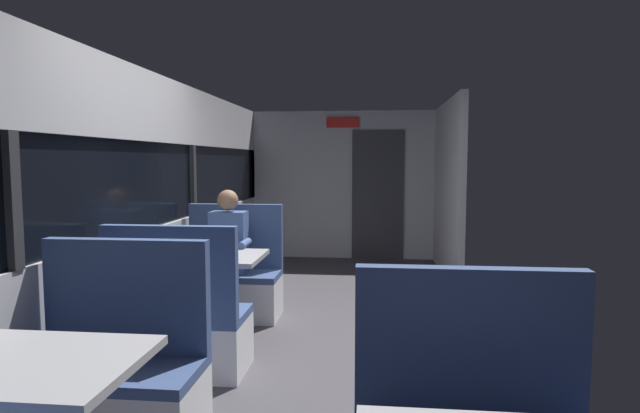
{
  "coord_description": "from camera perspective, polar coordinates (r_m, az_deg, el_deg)",
  "views": [
    {
      "loc": [
        0.5,
        -4.0,
        1.54
      ],
      "look_at": [
        -0.03,
        1.04,
        1.09
      ],
      "focal_mm": 29.41,
      "sensor_mm": 36.0,
      "label": 1
    }
  ],
  "objects": [
    {
      "name": "dining_table_mid_window",
      "position": [
        4.58,
        -11.95,
        -6.41
      ],
      "size": [
        0.9,
        0.7,
        0.74
      ],
      "color": "#9E9EA3",
      "rests_on": "ground_plane"
    },
    {
      "name": "carriage_end_bulkhead",
      "position": [
        8.22,
        2.89,
        2.26
      ],
      "size": [
        2.9,
        0.11,
        2.3
      ],
      "color": "#B2B2B7",
      "rests_on": "ground_plane"
    },
    {
      "name": "carriage_aisle_panel_right",
      "position": [
        7.08,
        13.69,
        1.76
      ],
      "size": [
        0.08,
        2.4,
        2.3
      ],
      "primitive_type": "cube",
      "color": "#B2B2B7",
      "rests_on": "ground_plane"
    },
    {
      "name": "ground_plane",
      "position": [
        4.32,
        -1.09,
        -15.98
      ],
      "size": [
        3.3,
        9.2,
        0.02
      ],
      "primitive_type": "cube",
      "color": "#423F44"
    },
    {
      "name": "bench_mid_window_facing_end",
      "position": [
        4.02,
        -15.0,
        -12.7
      ],
      "size": [
        0.95,
        0.5,
        1.1
      ],
      "color": "silver",
      "rests_on": "ground_plane"
    },
    {
      "name": "bench_mid_window_facing_entry",
      "position": [
        5.3,
        -9.54,
        -8.24
      ],
      "size": [
        0.95,
        0.5,
        1.1
      ],
      "color": "silver",
      "rests_on": "ground_plane"
    },
    {
      "name": "seated_passenger",
      "position": [
        5.18,
        -9.79,
        -6.17
      ],
      "size": [
        0.47,
        0.55,
        1.26
      ],
      "color": "#26262D",
      "rests_on": "ground_plane"
    },
    {
      "name": "bench_near_window_facing_entry",
      "position": [
        3.2,
        -21.43,
        -17.61
      ],
      "size": [
        0.95,
        0.5,
        1.1
      ],
      "color": "silver",
      "rests_on": "ground_plane"
    },
    {
      "name": "carriage_window_panel_left",
      "position": [
        4.47,
        -19.92,
        -0.8
      ],
      "size": [
        0.09,
        8.48,
        2.3
      ],
      "color": "#B2B2B7",
      "rests_on": "ground_plane"
    },
    {
      "name": "dining_table_near_window",
      "position": [
        2.53,
        -29.26,
        -16.51
      ],
      "size": [
        0.9,
        0.7,
        0.74
      ],
      "color": "#9E9EA3",
      "rests_on": "ground_plane"
    },
    {
      "name": "coffee_cup_primary",
      "position": [
        4.47,
        -13.27,
        -4.8
      ],
      "size": [
        0.07,
        0.07,
        0.09
      ],
      "color": "#B23333",
      "rests_on": "dining_table_mid_window"
    }
  ]
}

